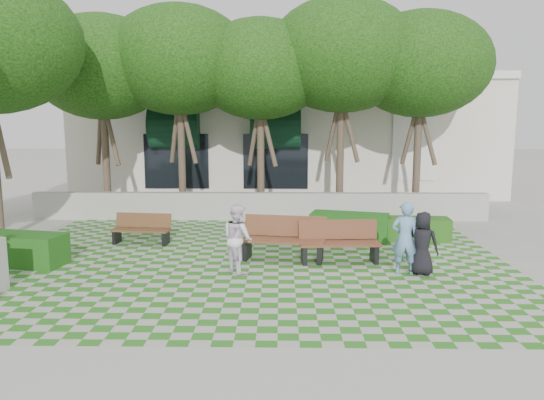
{
  "coord_description": "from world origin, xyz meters",
  "views": [
    {
      "loc": [
        0.71,
        -11.09,
        3.39
      ],
      "look_at": [
        0.5,
        1.5,
        1.4
      ],
      "focal_mm": 35.0,
      "sensor_mm": 36.0,
      "label": 1
    }
  ],
  "objects_px": {
    "bench_east": "(339,242)",
    "hedge_midright": "(349,227)",
    "bench_mid": "(284,239)",
    "person_dark": "(422,243)",
    "hedge_west": "(20,249)",
    "bench_west": "(142,229)",
    "hedge_east": "(416,229)",
    "person_white": "(238,238)",
    "person_blue": "(405,238)"
  },
  "relations": [
    {
      "from": "hedge_east",
      "to": "hedge_west",
      "type": "distance_m",
      "value": 10.1
    },
    {
      "from": "bench_west",
      "to": "person_dark",
      "type": "distance_m",
      "value": 7.31
    },
    {
      "from": "hedge_midright",
      "to": "person_white",
      "type": "xyz_separation_m",
      "value": [
        -2.85,
        -3.12,
        0.39
      ]
    },
    {
      "from": "bench_west",
      "to": "hedge_east",
      "type": "bearing_deg",
      "value": 10.93
    },
    {
      "from": "bench_west",
      "to": "hedge_midright",
      "type": "relative_size",
      "value": 0.75
    },
    {
      "from": "bench_east",
      "to": "person_dark",
      "type": "bearing_deg",
      "value": -33.86
    },
    {
      "from": "hedge_east",
      "to": "bench_east",
      "type": "bearing_deg",
      "value": -136.4
    },
    {
      "from": "hedge_west",
      "to": "person_white",
      "type": "distance_m",
      "value": 5.11
    },
    {
      "from": "hedge_west",
      "to": "person_blue",
      "type": "bearing_deg",
      "value": -3.93
    },
    {
      "from": "bench_east",
      "to": "person_white",
      "type": "height_order",
      "value": "person_white"
    },
    {
      "from": "bench_mid",
      "to": "person_dark",
      "type": "relative_size",
      "value": 1.49
    },
    {
      "from": "hedge_west",
      "to": "person_blue",
      "type": "height_order",
      "value": "person_blue"
    },
    {
      "from": "hedge_east",
      "to": "person_white",
      "type": "height_order",
      "value": "person_white"
    },
    {
      "from": "hedge_west",
      "to": "bench_east",
      "type": "bearing_deg",
      "value": 2.76
    },
    {
      "from": "bench_mid",
      "to": "person_dark",
      "type": "distance_m",
      "value": 3.19
    },
    {
      "from": "hedge_midright",
      "to": "hedge_west",
      "type": "height_order",
      "value": "hedge_midright"
    },
    {
      "from": "person_white",
      "to": "person_dark",
      "type": "bearing_deg",
      "value": -130.16
    },
    {
      "from": "bench_mid",
      "to": "bench_west",
      "type": "xyz_separation_m",
      "value": [
        -3.81,
        1.56,
        -0.11
      ]
    },
    {
      "from": "bench_east",
      "to": "hedge_midright",
      "type": "distance_m",
      "value": 2.36
    },
    {
      "from": "person_blue",
      "to": "person_dark",
      "type": "relative_size",
      "value": 1.15
    },
    {
      "from": "hedge_midright",
      "to": "person_blue",
      "type": "relative_size",
      "value": 1.32
    },
    {
      "from": "bench_west",
      "to": "hedge_east",
      "type": "height_order",
      "value": "bench_west"
    },
    {
      "from": "bench_east",
      "to": "hedge_midright",
      "type": "xyz_separation_m",
      "value": [
        0.54,
        2.29,
        -0.1
      ]
    },
    {
      "from": "hedge_midright",
      "to": "person_dark",
      "type": "xyz_separation_m",
      "value": [
        1.14,
        -3.27,
        0.32
      ]
    },
    {
      "from": "bench_west",
      "to": "person_white",
      "type": "height_order",
      "value": "person_white"
    },
    {
      "from": "hedge_west",
      "to": "person_blue",
      "type": "xyz_separation_m",
      "value": [
        8.68,
        -0.6,
        0.43
      ]
    },
    {
      "from": "bench_west",
      "to": "person_blue",
      "type": "height_order",
      "value": "person_blue"
    },
    {
      "from": "person_blue",
      "to": "hedge_east",
      "type": "bearing_deg",
      "value": -105.04
    },
    {
      "from": "bench_mid",
      "to": "bench_west",
      "type": "bearing_deg",
      "value": 167.39
    },
    {
      "from": "bench_east",
      "to": "person_blue",
      "type": "distance_m",
      "value": 1.65
    },
    {
      "from": "bench_east",
      "to": "person_dark",
      "type": "height_order",
      "value": "person_dark"
    },
    {
      "from": "bench_mid",
      "to": "hedge_east",
      "type": "height_order",
      "value": "bench_mid"
    },
    {
      "from": "person_blue",
      "to": "person_white",
      "type": "bearing_deg",
      "value": 1.37
    },
    {
      "from": "bench_west",
      "to": "hedge_west",
      "type": "relative_size",
      "value": 0.76
    },
    {
      "from": "bench_mid",
      "to": "hedge_midright",
      "type": "xyz_separation_m",
      "value": [
        1.83,
        2.12,
        -0.13
      ]
    },
    {
      "from": "bench_west",
      "to": "hedge_west",
      "type": "distance_m",
      "value": 3.09
    },
    {
      "from": "hedge_midright",
      "to": "person_blue",
      "type": "bearing_deg",
      "value": -76.72
    },
    {
      "from": "bench_east",
      "to": "person_dark",
      "type": "relative_size",
      "value": 1.37
    },
    {
      "from": "hedge_midright",
      "to": "person_dark",
      "type": "bearing_deg",
      "value": -70.76
    },
    {
      "from": "hedge_midright",
      "to": "person_dark",
      "type": "height_order",
      "value": "person_dark"
    },
    {
      "from": "bench_mid",
      "to": "hedge_midright",
      "type": "distance_m",
      "value": 2.81
    },
    {
      "from": "bench_east",
      "to": "hedge_midright",
      "type": "relative_size",
      "value": 0.9
    },
    {
      "from": "hedge_midright",
      "to": "hedge_west",
      "type": "xyz_separation_m",
      "value": [
        -7.92,
        -2.65,
        -0.01
      ]
    },
    {
      "from": "bench_east",
      "to": "hedge_west",
      "type": "xyz_separation_m",
      "value": [
        -7.38,
        -0.36,
        -0.11
      ]
    },
    {
      "from": "bench_east",
      "to": "person_blue",
      "type": "relative_size",
      "value": 1.19
    },
    {
      "from": "bench_mid",
      "to": "person_white",
      "type": "bearing_deg",
      "value": -125.68
    },
    {
      "from": "bench_mid",
      "to": "person_dark",
      "type": "height_order",
      "value": "person_dark"
    },
    {
      "from": "hedge_midright",
      "to": "hedge_east",
      "type": "bearing_deg",
      "value": -1.07
    },
    {
      "from": "person_blue",
      "to": "bench_west",
      "type": "bearing_deg",
      "value": -19.43
    },
    {
      "from": "bench_mid",
      "to": "bench_east",
      "type": "bearing_deg",
      "value": 2.11
    }
  ]
}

